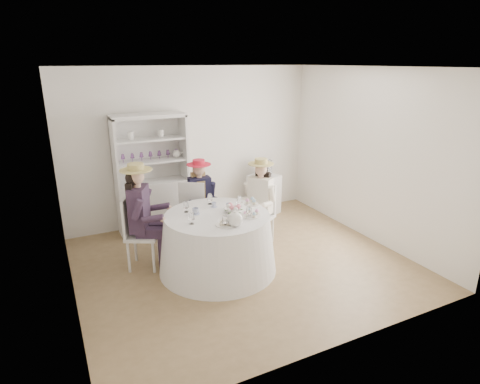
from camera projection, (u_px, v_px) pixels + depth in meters
name	position (u px, v px, depth m)	size (l,w,h in m)	color
ground	(243.00, 263.00, 5.77)	(4.50, 4.50, 0.00)	olive
ceiling	(244.00, 67.00, 4.93)	(4.50, 4.50, 0.00)	white
wall_back	(192.00, 146.00, 7.06)	(4.50, 4.50, 0.00)	white
wall_front	(342.00, 225.00, 3.65)	(4.50, 4.50, 0.00)	white
wall_left	(61.00, 197.00, 4.41)	(4.50, 4.50, 0.00)	white
wall_right	(371.00, 156.00, 6.30)	(4.50, 4.50, 0.00)	white
tea_table	(218.00, 242.00, 5.49)	(1.62, 1.62, 0.81)	white
hutch	(153.00, 190.00, 6.72)	(1.19, 0.48, 1.98)	silver
side_table	(264.00, 194.00, 7.58)	(0.48, 0.48, 0.74)	silver
hatbox	(264.00, 168.00, 7.42)	(0.28, 0.28, 0.28)	black
guest_left	(141.00, 211.00, 5.42)	(0.64, 0.58, 1.50)	silver
guest_mid	(200.00, 196.00, 6.32)	(0.49, 0.51, 1.33)	silver
guest_right	(260.00, 197.00, 6.16)	(0.59, 0.56, 1.38)	silver
spare_chair	(194.00, 210.00, 6.29)	(0.59, 0.59, 1.03)	silver
teacup_a	(196.00, 211.00, 5.37)	(0.10, 0.10, 0.08)	white
teacup_b	(214.00, 205.00, 5.63)	(0.06, 0.06, 0.06)	white
teacup_c	(229.00, 206.00, 5.56)	(0.09, 0.09, 0.07)	white
flower_bowl	(232.00, 210.00, 5.44)	(0.22, 0.22, 0.06)	white
flower_arrangement	(234.00, 208.00, 5.36)	(0.17, 0.17, 0.06)	pink
table_teapot	(235.00, 219.00, 4.98)	(0.27, 0.19, 0.20)	white
sandwich_plate	(225.00, 224.00, 5.02)	(0.24, 0.24, 0.05)	white
cupcake_stand	(251.00, 210.00, 5.29)	(0.26, 0.26, 0.24)	white
stemware_set	(217.00, 209.00, 5.34)	(0.90, 0.94, 0.15)	white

